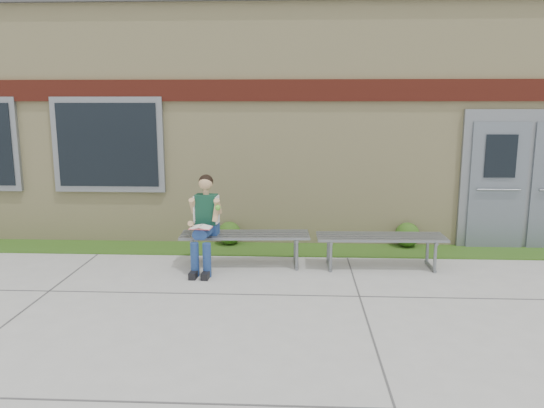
{
  "coord_description": "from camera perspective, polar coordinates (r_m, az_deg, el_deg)",
  "views": [
    {
      "loc": [
        0.2,
        -5.88,
        2.4
      ],
      "look_at": [
        -0.16,
        1.7,
        0.95
      ],
      "focal_mm": 35.0,
      "sensor_mm": 36.0,
      "label": 1
    }
  ],
  "objects": [
    {
      "name": "ground",
      "position": [
        6.35,
        0.74,
        -11.37
      ],
      "size": [
        80.0,
        80.0,
        0.0
      ],
      "primitive_type": "plane",
      "color": "#9E9E99",
      "rests_on": "ground"
    },
    {
      "name": "grass_strip",
      "position": [
        8.81,
        1.35,
        -4.91
      ],
      "size": [
        16.0,
        0.8,
        0.02
      ],
      "primitive_type": "cube",
      "color": "#254B14",
      "rests_on": "ground"
    },
    {
      "name": "school_building",
      "position": [
        11.87,
        1.81,
        9.39
      ],
      "size": [
        16.2,
        6.22,
        4.2
      ],
      "color": "beige",
      "rests_on": "ground"
    },
    {
      "name": "bench_left",
      "position": [
        7.9,
        -2.91,
        -3.99
      ],
      "size": [
        1.92,
        0.64,
        0.49
      ],
      "rotation": [
        0.0,
        0.0,
        0.06
      ],
      "color": "slate",
      "rests_on": "ground"
    },
    {
      "name": "bench_right",
      "position": [
        7.96,
        11.6,
        -4.13
      ],
      "size": [
        1.88,
        0.57,
        0.49
      ],
      "rotation": [
        0.0,
        0.0,
        0.03
      ],
      "color": "slate",
      "rests_on": "ground"
    },
    {
      "name": "girl",
      "position": [
        7.7,
        -7.25,
        -1.76
      ],
      "size": [
        0.48,
        0.81,
        1.38
      ],
      "rotation": [
        0.0,
        0.0,
        -0.07
      ],
      "color": "navy",
      "rests_on": "ground"
    },
    {
      "name": "shrub_mid",
      "position": [
        9.07,
        -4.62,
        -3.14
      ],
      "size": [
        0.39,
        0.39,
        0.39
      ],
      "primitive_type": "sphere",
      "color": "#254B14",
      "rests_on": "grass_strip"
    },
    {
      "name": "shrub_east",
      "position": [
        9.18,
        14.35,
        -3.22
      ],
      "size": [
        0.41,
        0.41,
        0.41
      ],
      "primitive_type": "sphere",
      "color": "#254B14",
      "rests_on": "grass_strip"
    }
  ]
}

